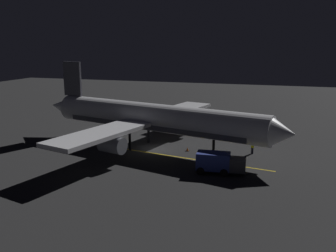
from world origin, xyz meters
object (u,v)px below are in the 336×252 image
object	(u,v)px
traffic_cone_near_right	(224,138)
airliner	(151,118)
traffic_cone_under_wing	(245,139)
traffic_cone_far	(187,149)
baggage_truck	(218,163)
catering_truck	(166,123)
traffic_cone_near_left	(208,152)
ground_crew_worker	(252,147)

from	to	relation	value
traffic_cone_near_right	airliner	bearing A→B (deg)	-48.00
traffic_cone_under_wing	traffic_cone_far	world-z (taller)	same
baggage_truck	traffic_cone_under_wing	xyz separation A→B (m)	(-16.23, 1.37, -1.00)
catering_truck	traffic_cone_near_left	distance (m)	15.17
baggage_truck	traffic_cone_near_left	bearing A→B (deg)	-159.55
traffic_cone_under_wing	baggage_truck	bearing A→B (deg)	-4.83
airliner	traffic_cone_near_right	xyz separation A→B (m)	(-8.35, 9.28, -4.17)
airliner	ground_crew_worker	size ratio (longest dim) A/B	22.94
baggage_truck	traffic_cone_under_wing	distance (m)	16.31
traffic_cone_near_left	airliner	bearing A→B (deg)	-90.68
traffic_cone_near_right	traffic_cone_under_wing	bearing A→B (deg)	96.33
traffic_cone_near_right	baggage_truck	bearing A→B (deg)	6.44
traffic_cone_near_right	traffic_cone_near_left	bearing A→B (deg)	-6.59
baggage_truck	airliner	bearing A→B (deg)	-124.20
traffic_cone_near_right	traffic_cone_far	distance (m)	9.06
traffic_cone_near_left	traffic_cone_far	bearing A→B (deg)	-95.41
traffic_cone_near_left	traffic_cone_near_right	bearing A→B (deg)	173.41
ground_crew_worker	traffic_cone_under_wing	bearing A→B (deg)	-166.26
airliner	traffic_cone_under_wing	size ratio (longest dim) A/B	72.58
ground_crew_worker	baggage_truck	bearing A→B (deg)	-18.76
catering_truck	ground_crew_worker	world-z (taller)	catering_truck
traffic_cone_near_left	traffic_cone_under_wing	bearing A→B (deg)	154.82
traffic_cone_near_right	traffic_cone_under_wing	world-z (taller)	same
baggage_truck	catering_truck	xyz separation A→B (m)	(-19.03, -12.49, 0.06)
baggage_truck	catering_truck	world-z (taller)	catering_truck
baggage_truck	traffic_cone_under_wing	size ratio (longest dim) A/B	10.50
airliner	ground_crew_worker	world-z (taller)	airliner
baggage_truck	traffic_cone_under_wing	world-z (taller)	baggage_truck
traffic_cone_near_left	catering_truck	bearing A→B (deg)	-140.04
traffic_cone_near_right	traffic_cone_far	world-z (taller)	same
airliner	baggage_truck	xyz separation A→B (m)	(7.52, 11.07, -3.17)
airliner	traffic_cone_far	xyz separation A→B (m)	(-0.18, 5.36, -4.17)
baggage_truck	ground_crew_worker	distance (m)	9.65
catering_truck	traffic_cone_far	bearing A→B (deg)	30.91
ground_crew_worker	airliner	bearing A→B (deg)	-83.51
airliner	catering_truck	xyz separation A→B (m)	(-11.50, -1.42, -3.11)
airliner	traffic_cone_under_wing	xyz separation A→B (m)	(-8.70, 12.44, -4.17)
ground_crew_worker	traffic_cone_near_left	bearing A→B (deg)	-73.74
airliner	traffic_cone_under_wing	distance (m)	15.74
traffic_cone_near_left	ground_crew_worker	bearing A→B (deg)	106.26
traffic_cone_far	baggage_truck	bearing A→B (deg)	36.55
catering_truck	traffic_cone_near_right	xyz separation A→B (m)	(3.15, 10.70, -1.06)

